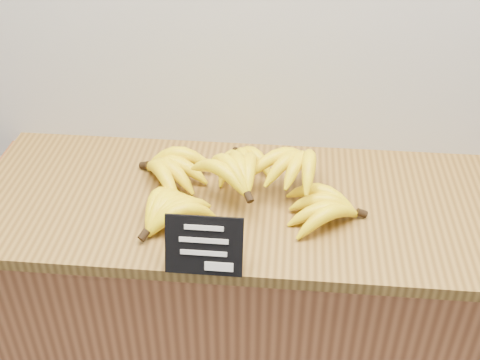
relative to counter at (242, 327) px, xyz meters
name	(u,v)px	position (x,y,z in m)	size (l,w,h in m)	color
counter	(242,327)	(0.00, 0.00, 0.00)	(1.39, 0.50, 0.90)	#A25E34
counter_top	(242,202)	(0.00, 0.00, 0.47)	(1.33, 0.54, 0.03)	brown
chalkboard_sign	(204,246)	(-0.06, -0.25, 0.54)	(0.16, 0.01, 0.13)	black
banana_pile	(235,182)	(-0.02, 0.00, 0.53)	(0.57, 0.38, 0.12)	#FEE90A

